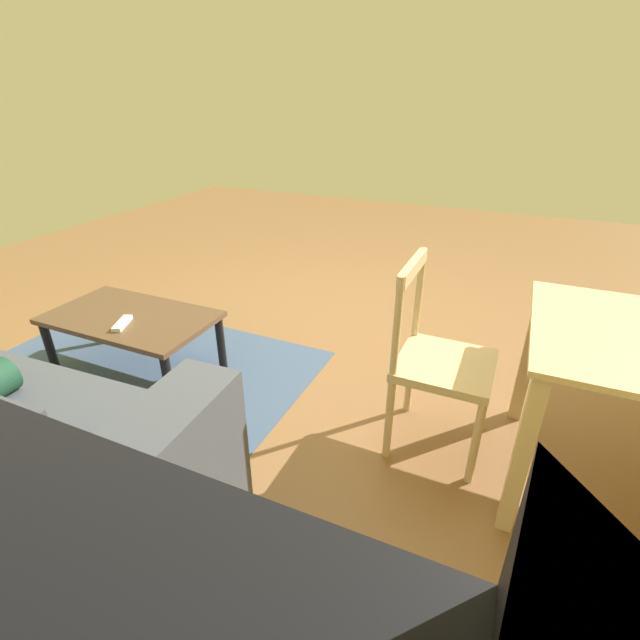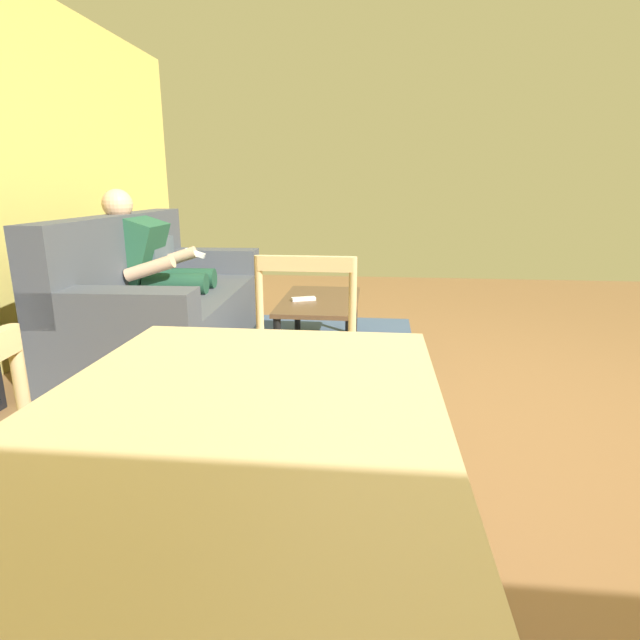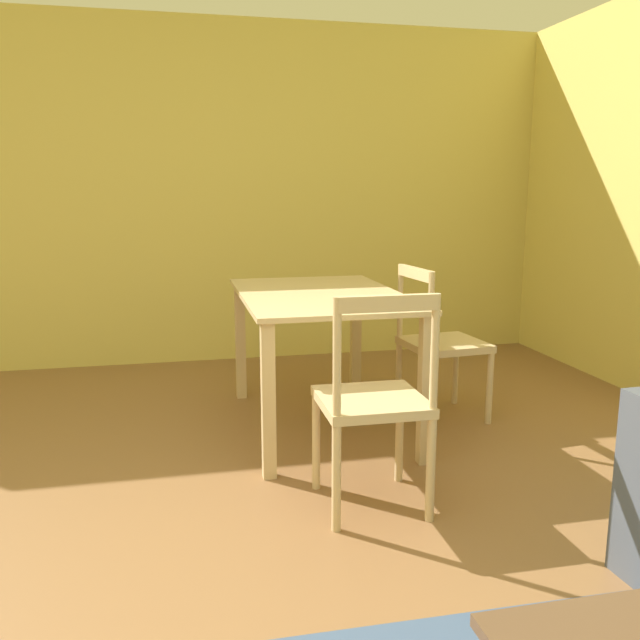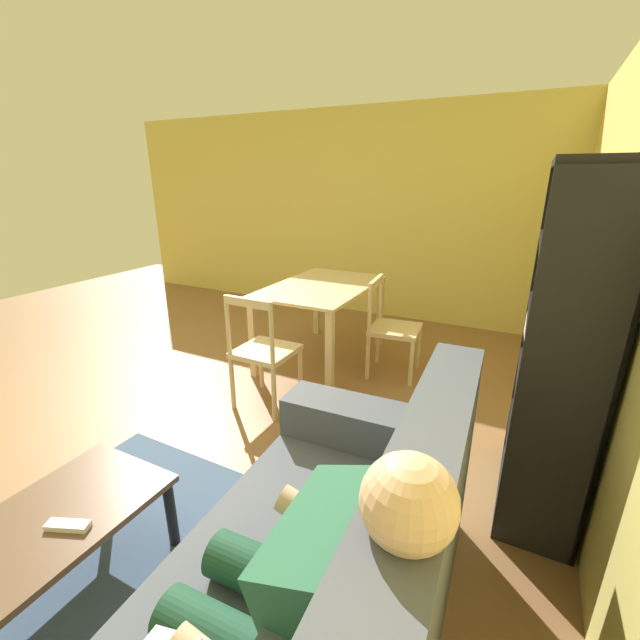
# 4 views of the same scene
# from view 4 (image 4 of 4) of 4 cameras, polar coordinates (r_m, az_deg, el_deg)

# --- Properties ---
(ground_plane) EXTENTS (8.64, 8.64, 0.00)m
(ground_plane) POSITION_cam_4_polar(r_m,az_deg,el_deg) (3.49, -25.54, -12.21)
(ground_plane) COLOR brown
(wall_side) EXTENTS (0.12, 5.99, 2.50)m
(wall_side) POSITION_cam_4_polar(r_m,az_deg,el_deg) (5.65, 0.29, 14.43)
(wall_side) COLOR #D2BE5D
(wall_side) RESTS_ON ground_plane
(couch) EXTENTS (2.08, 0.99, 0.99)m
(couch) POSITION_cam_4_polar(r_m,az_deg,el_deg) (1.62, -2.33, -37.42)
(couch) COLOR #474C56
(couch) RESTS_ON ground_plane
(person_lounging) EXTENTS (0.60, 0.95, 1.16)m
(person_lounging) POSITION_cam_4_polar(r_m,az_deg,el_deg) (1.36, -2.71, -34.61)
(person_lounging) COLOR #23563D
(person_lounging) RESTS_ON ground_plane
(coffee_table) EXTENTS (0.97, 0.55, 0.39)m
(coffee_table) POSITION_cam_4_polar(r_m,az_deg,el_deg) (2.18, -34.10, -23.53)
(coffee_table) COLOR brown
(coffee_table) RESTS_ON ground_plane
(tv_remote) EXTENTS (0.11, 0.18, 0.02)m
(tv_remote) POSITION_cam_4_polar(r_m,az_deg,el_deg) (2.08, -31.33, -22.96)
(tv_remote) COLOR white
(tv_remote) RESTS_ON coffee_table
(bookshelf) EXTENTS (0.83, 0.36, 1.78)m
(bookshelf) POSITION_cam_4_polar(r_m,az_deg,el_deg) (2.45, 29.74, -7.91)
(bookshelf) COLOR black
(bookshelf) RESTS_ON ground_plane
(dining_table) EXTENTS (1.32, 0.85, 0.75)m
(dining_table) POSITION_cam_4_polar(r_m,az_deg,el_deg) (3.92, 0.30, 3.22)
(dining_table) COLOR #D1B27F
(dining_table) RESTS_ON ground_plane
(dining_chair_near_wall) EXTENTS (0.46, 0.46, 0.87)m
(dining_chair_near_wall) POSITION_cam_4_polar(r_m,az_deg,el_deg) (3.73, 9.84, -1.12)
(dining_chair_near_wall) COLOR #D1B27F
(dining_chair_near_wall) RESTS_ON ground_plane
(dining_chair_facing_couch) EXTENTS (0.42, 0.42, 0.91)m
(dining_chair_facing_couch) POSITION_cam_4_polar(r_m,az_deg,el_deg) (3.17, -7.75, -4.34)
(dining_chair_facing_couch) COLOR #D1B27F
(dining_chair_facing_couch) RESTS_ON ground_plane
(area_rug) EXTENTS (2.02, 1.42, 0.01)m
(area_rug) POSITION_cam_4_polar(r_m,az_deg,el_deg) (2.40, -32.42, -29.60)
(area_rug) COLOR #3D5170
(area_rug) RESTS_ON ground_plane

